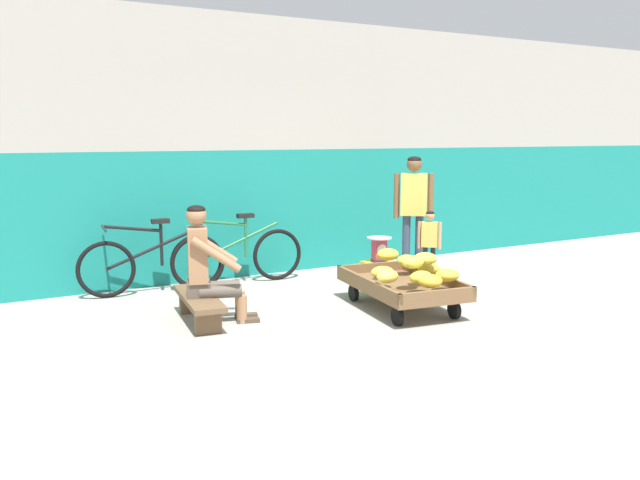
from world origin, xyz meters
name	(u,v)px	position (x,y,z in m)	size (l,w,h in m)	color
ground_plane	(415,334)	(0.00, 0.00, 0.00)	(80.00, 80.00, 0.00)	#A39E93
back_wall	(266,148)	(0.00, 3.20, 1.63)	(16.00, 0.30, 3.25)	#19847A
banana_cart	(402,287)	(0.41, 0.76, 0.24)	(1.03, 1.54, 0.36)	brown
banana_pile	(413,268)	(0.41, 0.59, 0.46)	(0.92, 1.18, 0.26)	yellow
low_bench	(199,303)	(-1.58, 1.31, 0.20)	(0.44, 1.13, 0.27)	brown
vendor_seated	(207,265)	(-1.50, 1.29, 0.57)	(0.73, 0.59, 1.14)	#9E704C
plastic_crate	(379,274)	(0.80, 1.76, 0.15)	(0.36, 0.28, 0.30)	gold
weighing_scale	(379,249)	(0.80, 1.75, 0.45)	(0.30, 0.30, 0.29)	#28282D
bicycle_near_left	(153,263)	(-1.65, 2.70, 0.35)	(1.65, 0.48, 0.86)	black
bicycle_far_left	(238,255)	(-0.62, 2.69, 0.35)	(1.66, 0.48, 0.86)	black
customer_adult	(413,203)	(1.43, 1.94, 0.95)	(0.41, 0.35, 1.53)	#38425B
customer_child	(429,239)	(1.38, 1.54, 0.55)	(0.22, 0.21, 0.89)	#232328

